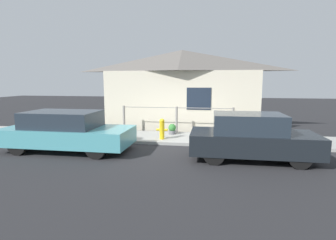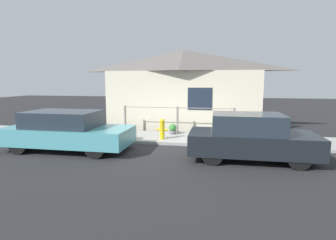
# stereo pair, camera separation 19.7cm
# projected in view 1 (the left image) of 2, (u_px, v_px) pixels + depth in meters

# --- Properties ---
(ground_plane) EXTENTS (60.00, 60.00, 0.00)m
(ground_plane) POSITION_uv_depth(u_px,v_px,m) (169.00, 145.00, 9.63)
(ground_plane) COLOR #262628
(sidewalk) EXTENTS (24.00, 2.11, 0.11)m
(sidewalk) POSITION_uv_depth(u_px,v_px,m) (173.00, 138.00, 10.65)
(sidewalk) COLOR #9E9E99
(sidewalk) RESTS_ON ground_plane
(house) EXTENTS (7.70, 2.23, 3.86)m
(house) POSITION_uv_depth(u_px,v_px,m) (182.00, 66.00, 12.77)
(house) COLOR beige
(house) RESTS_ON ground_plane
(fence) EXTENTS (4.90, 0.10, 1.14)m
(fence) POSITION_uv_depth(u_px,v_px,m) (177.00, 118.00, 11.43)
(fence) COLOR gray
(fence) RESTS_ON sidewalk
(car_left) EXTENTS (4.29, 1.77, 1.34)m
(car_left) POSITION_uv_depth(u_px,v_px,m) (67.00, 131.00, 8.81)
(car_left) COLOR teal
(car_left) RESTS_ON ground_plane
(car_right) EXTENTS (3.68, 1.66, 1.39)m
(car_right) POSITION_uv_depth(u_px,v_px,m) (251.00, 137.00, 7.81)
(car_right) COLOR black
(car_right) RESTS_ON ground_plane
(fire_hydrant) EXTENTS (0.44, 0.20, 0.81)m
(fire_hydrant) POSITION_uv_depth(u_px,v_px,m) (162.00, 128.00, 10.11)
(fire_hydrant) COLOR yellow
(fire_hydrant) RESTS_ON sidewalk
(potted_plant_near_hydrant) EXTENTS (0.32, 0.32, 0.44)m
(potted_plant_near_hydrant) POSITION_uv_depth(u_px,v_px,m) (172.00, 129.00, 11.11)
(potted_plant_near_hydrant) COLOR slate
(potted_plant_near_hydrant) RESTS_ON sidewalk
(potted_plant_by_fence) EXTENTS (0.51, 0.51, 0.65)m
(potted_plant_by_fence) POSITION_uv_depth(u_px,v_px,m) (95.00, 125.00, 11.33)
(potted_plant_by_fence) COLOR #9E5638
(potted_plant_by_fence) RESTS_ON sidewalk
(potted_plant_corner) EXTENTS (0.51, 0.51, 0.60)m
(potted_plant_corner) POSITION_uv_depth(u_px,v_px,m) (239.00, 128.00, 10.71)
(potted_plant_corner) COLOR brown
(potted_plant_corner) RESTS_ON sidewalk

